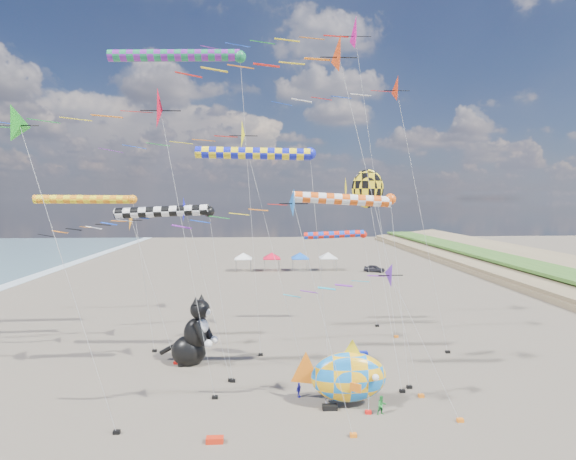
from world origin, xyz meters
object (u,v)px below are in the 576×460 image
at_px(fish_inflatable, 348,377).
at_px(child_green, 382,405).
at_px(person_adult, 328,389).
at_px(child_blue, 299,390).
at_px(cat_inflatable, 192,329).
at_px(parked_car, 374,268).

height_order(fish_inflatable, child_green, fish_inflatable).
xyz_separation_m(person_adult, child_blue, (-1.78, 0.82, -0.40)).
height_order(cat_inflatable, parked_car, cat_inflatable).
bearing_deg(cat_inflatable, person_adult, -17.27).
distance_m(cat_inflatable, parked_car, 49.02).
xyz_separation_m(fish_inflatable, child_green, (1.83, -1.14, -1.31)).
height_order(child_green, child_blue, child_green).
xyz_separation_m(person_adult, parked_car, (15.36, 49.36, -0.26)).
xyz_separation_m(cat_inflatable, child_green, (12.43, -8.96, -2.15)).
distance_m(child_green, child_blue, 5.38).
bearing_deg(cat_inflatable, child_green, -16.01).
relative_size(child_blue, parked_car, 0.26).
bearing_deg(child_green, person_adult, 135.47).
bearing_deg(person_adult, fish_inflatable, -72.66).
distance_m(cat_inflatable, fish_inflatable, 13.21).
distance_m(fish_inflatable, child_green, 2.52).
bearing_deg(person_adult, child_blue, 113.39).
distance_m(child_green, parked_car, 52.64).
distance_m(fish_inflatable, child_blue, 3.53).
bearing_deg(parked_car, child_green, -167.24).
height_order(fish_inflatable, parked_car, fish_inflatable).
relative_size(person_adult, child_green, 1.53).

